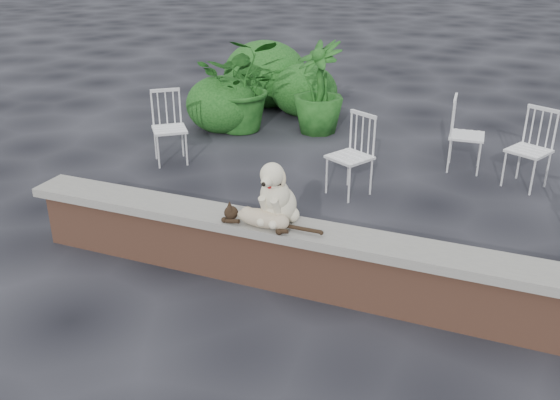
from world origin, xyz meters
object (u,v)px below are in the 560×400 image
at_px(chair_a, 169,128).
at_px(potted_plant_a, 243,84).
at_px(chair_e, 467,134).
at_px(chair_b, 350,156).
at_px(potted_plant_b, 318,88).
at_px(chair_d, 529,149).
at_px(dog, 279,190).
at_px(cat, 263,217).

xyz_separation_m(chair_a, potted_plant_a, (0.30, 1.63, 0.24)).
relative_size(chair_e, chair_b, 1.00).
height_order(chair_b, potted_plant_a, potted_plant_a).
bearing_deg(chair_e, chair_b, 135.01).
xyz_separation_m(chair_b, potted_plant_b, (-1.09, 2.08, 0.21)).
bearing_deg(potted_plant_b, chair_d, -20.04).
relative_size(chair_a, chair_b, 1.00).
height_order(dog, chair_a, dog).
relative_size(chair_a, chair_e, 1.00).
distance_m(potted_plant_a, potted_plant_b, 1.12).
xyz_separation_m(cat, chair_a, (-2.34, 2.33, -0.20)).
height_order(chair_e, chair_b, same).
height_order(chair_a, chair_b, same).
xyz_separation_m(chair_e, chair_b, (-1.15, -1.30, 0.00)).
xyz_separation_m(chair_e, potted_plant_b, (-2.23, 0.78, 0.21)).
bearing_deg(potted_plant_b, dog, -75.74).
bearing_deg(chair_d, potted_plant_b, -173.95).
relative_size(chair_b, potted_plant_a, 0.66).
bearing_deg(dog, chair_e, 74.08).
bearing_deg(chair_b, dog, -63.01).
relative_size(chair_d, chair_b, 1.00).
bearing_deg(potted_plant_a, potted_plant_b, 16.60).
xyz_separation_m(chair_e, potted_plant_a, (-3.30, 0.46, 0.24)).
height_order(cat, chair_d, chair_d).
bearing_deg(chair_a, cat, -83.47).
height_order(potted_plant_a, potted_plant_b, potted_plant_a).
bearing_deg(chair_d, chair_a, -142.59).
distance_m(dog, potted_plant_a, 4.37).
relative_size(chair_d, potted_plant_a, 0.66).
bearing_deg(chair_e, dog, 156.94).
distance_m(chair_e, potted_plant_a, 3.34).
relative_size(dog, potted_plant_a, 0.40).
xyz_separation_m(dog, chair_b, (0.04, 2.05, -0.40)).
xyz_separation_m(dog, cat, (-0.08, -0.15, -0.20)).
distance_m(chair_d, chair_b, 2.13).
relative_size(cat, chair_b, 1.09).
bearing_deg(cat, potted_plant_b, 106.26).
distance_m(chair_d, chair_a, 4.42).
distance_m(cat, chair_e, 3.73).
distance_m(dog, chair_e, 3.58).
height_order(chair_e, potted_plant_b, potted_plant_b).
height_order(chair_d, chair_e, same).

